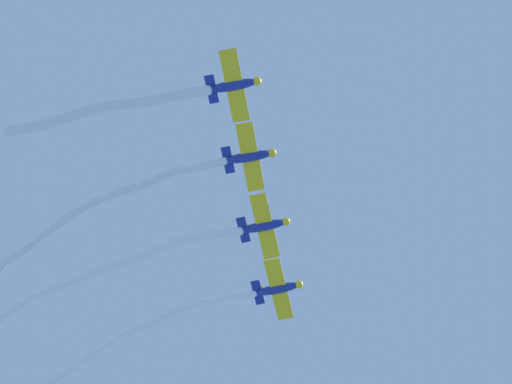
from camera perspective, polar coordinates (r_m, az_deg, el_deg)
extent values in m
ellipsoid|color=navy|center=(84.02, -1.40, 6.41)|extent=(4.48, 2.92, 0.93)
sphere|color=yellow|center=(83.89, 0.07, 6.67)|extent=(1.07, 1.07, 0.79)
ellipsoid|color=black|center=(84.32, -1.01, 6.54)|extent=(1.30, 1.08, 0.50)
cube|color=yellow|center=(83.89, -1.30, 6.40)|extent=(4.43, 6.60, 0.12)
cube|color=navy|center=(84.27, -2.68, 6.19)|extent=(1.96, 2.70, 0.10)
cube|color=yellow|center=(84.73, -2.61, 6.29)|extent=(0.98, 0.59, 1.28)
cylinder|color=white|center=(84.49, -3.98, 5.93)|extent=(3.33, 2.23, 1.22)
cylinder|color=white|center=(85.23, -6.04, 5.53)|extent=(3.36, 2.17, 1.27)
cylinder|color=white|center=(85.89, -8.05, 5.22)|extent=(3.03, 2.39, 0.94)
cylinder|color=white|center=(86.52, -9.94, 4.85)|extent=(3.09, 1.92, 0.99)
cylinder|color=white|center=(87.28, -11.80, 4.24)|extent=(3.36, 1.97, 1.12)
cylinder|color=white|center=(88.15, -13.71, 3.73)|extent=(3.21, 2.25, 1.04)
sphere|color=white|center=(84.17, -2.93, 6.12)|extent=(0.92, 0.92, 0.92)
sphere|color=white|center=(84.83, -5.02, 5.74)|extent=(0.92, 0.92, 0.92)
sphere|color=white|center=(85.66, -7.06, 5.32)|extent=(0.92, 0.92, 0.92)
sphere|color=white|center=(86.14, -9.03, 5.12)|extent=(0.92, 0.92, 0.92)
sphere|color=white|center=(86.93, -10.83, 4.58)|extent=(0.92, 0.92, 0.92)
sphere|color=white|center=(87.66, -12.76, 3.91)|extent=(0.92, 0.92, 0.92)
sphere|color=white|center=(88.66, -14.65, 3.56)|extent=(0.92, 0.92, 0.92)
ellipsoid|color=navy|center=(86.41, -0.45, 2.12)|extent=(4.47, 2.96, 0.93)
sphere|color=yellow|center=(86.29, 0.97, 2.36)|extent=(1.07, 1.07, 0.79)
ellipsoid|color=black|center=(86.70, -0.08, 2.26)|extent=(1.30, 1.08, 0.50)
cube|color=yellow|center=(86.28, -0.35, 2.11)|extent=(4.48, 6.59, 0.12)
cube|color=navy|center=(86.64, -1.70, 1.93)|extent=(1.98, 2.70, 0.10)
cube|color=yellow|center=(87.08, -1.63, 2.06)|extent=(0.97, 0.59, 1.28)
cylinder|color=white|center=(86.72, -2.70, 1.68)|extent=(2.51, 1.63, 0.79)
cylinder|color=white|center=(87.28, -4.27, 1.34)|extent=(2.79, 1.72, 1.14)
cylinder|color=white|center=(88.02, -5.91, 0.82)|extent=(2.96, 1.37, 0.76)
cylinder|color=white|center=(88.81, -7.56, 0.20)|extent=(2.95, 1.61, 0.92)
cylinder|color=white|center=(89.82, -9.17, -0.39)|extent=(3.03, 1.31, 1.07)
cylinder|color=white|center=(90.91, -10.51, -1.06)|extent=(2.45, 0.97, 0.92)
cylinder|color=white|center=(92.02, -11.75, -1.90)|extent=(2.95, 0.74, 0.76)
cylinder|color=white|center=(93.34, -12.97, -2.85)|extent=(2.78, 0.84, 0.99)
cylinder|color=white|center=(94.86, -14.12, -3.67)|extent=(2.98, 0.85, 1.18)
sphere|color=white|center=(86.54, -1.94, 1.86)|extent=(0.74, 0.74, 0.74)
sphere|color=white|center=(86.91, -3.46, 1.50)|extent=(0.74, 0.74, 0.74)
sphere|color=white|center=(87.67, -5.08, 1.18)|extent=(0.74, 0.74, 0.74)
sphere|color=white|center=(88.39, -6.73, 0.46)|extent=(0.74, 0.74, 0.74)
sphere|color=white|center=(89.24, -8.39, -0.06)|extent=(0.74, 0.74, 0.74)
sphere|color=white|center=(90.42, -9.93, -0.72)|extent=(0.74, 0.74, 0.74)
sphere|color=white|center=(91.42, -11.08, -1.39)|extent=(0.74, 0.74, 0.74)
sphere|color=white|center=(92.64, -12.41, -2.40)|extent=(0.74, 0.74, 0.74)
sphere|color=white|center=(94.04, -13.52, -3.28)|extent=(0.74, 0.74, 0.74)
sphere|color=white|center=(95.70, -14.72, -4.04)|extent=(0.74, 0.74, 0.74)
ellipsoid|color=navy|center=(88.72, 0.44, -2.07)|extent=(4.52, 2.81, 0.93)
sphere|color=yellow|center=(88.57, 1.82, -1.79)|extent=(1.06, 1.06, 0.79)
ellipsoid|color=black|center=(89.00, 0.80, -1.90)|extent=(1.30, 1.05, 0.50)
cube|color=yellow|center=(88.60, 0.54, -2.08)|extent=(4.26, 6.65, 0.12)
cube|color=navy|center=(88.97, -0.77, -2.29)|extent=(1.90, 2.71, 0.10)
cube|color=yellow|center=(89.41, -0.71, -2.14)|extent=(0.99, 0.56, 1.28)
cylinder|color=white|center=(89.01, -1.86, -2.46)|extent=(2.78, 2.11, 0.89)
cylinder|color=white|center=(89.53, -3.53, -2.68)|extent=(2.84, 1.85, 1.30)
cylinder|color=white|center=(90.23, -5.11, -3.11)|extent=(2.89, 1.52, 0.92)
cylinder|color=white|center=(90.95, -6.61, -3.69)|extent=(2.72, 1.47, 0.98)
cylinder|color=white|center=(91.81, -8.02, -4.17)|extent=(2.68, 1.51, 1.06)
cylinder|color=white|center=(92.71, -9.49, -4.67)|extent=(2.95, 1.57, 0.85)
cylinder|color=white|center=(93.76, -11.00, -5.24)|extent=(2.99, 1.45, 1.02)
cylinder|color=white|center=(94.91, -12.45, -5.79)|extent=(2.89, 1.51, 0.94)
cylinder|color=white|center=(96.08, -13.76, -6.45)|extent=(2.76, 0.95, 0.89)
cylinder|color=white|center=(97.35, -14.90, -7.25)|extent=(2.62, 0.87, 0.85)
sphere|color=white|center=(88.89, -1.00, -2.37)|extent=(0.85, 0.85, 0.85)
sphere|color=white|center=(89.16, -2.73, -2.56)|extent=(0.85, 0.85, 0.85)
sphere|color=white|center=(89.93, -4.31, -2.79)|extent=(0.85, 0.85, 0.85)
sphere|color=white|center=(90.55, -5.89, -3.42)|extent=(0.85, 0.85, 0.85)
sphere|color=white|center=(91.37, -7.33, -3.95)|extent=(0.85, 0.85, 0.85)
sphere|color=white|center=(92.27, -8.71, -4.38)|extent=(0.85, 0.85, 0.85)
sphere|color=white|center=(93.18, -10.26, -4.95)|extent=(0.85, 0.85, 0.85)
sphere|color=white|center=(94.36, -11.73, -5.52)|extent=(0.85, 0.85, 0.85)
sphere|color=white|center=(95.47, -13.15, -6.05)|extent=(0.85, 0.85, 0.85)
sphere|color=white|center=(96.71, -14.36, -6.85)|extent=(0.85, 0.85, 0.85)
ellipsoid|color=navy|center=(92.03, 1.28, -5.85)|extent=(4.52, 2.78, 0.93)
sphere|color=yellow|center=(91.88, 2.61, -5.58)|extent=(1.05, 1.05, 0.79)
ellipsoid|color=black|center=(92.30, 1.62, -5.67)|extent=(1.30, 1.05, 0.50)
cube|color=yellow|center=(91.91, 1.37, -5.86)|extent=(4.23, 6.66, 0.12)
cube|color=navy|center=(92.29, 0.11, -6.05)|extent=(1.89, 2.71, 0.10)
cube|color=yellow|center=(92.71, 0.16, -5.90)|extent=(0.99, 0.55, 1.28)
cylinder|color=white|center=(92.41, -0.89, -6.22)|extent=(2.57, 1.73, 0.84)
cylinder|color=white|center=(92.93, -2.44, -6.45)|extent=(2.69, 1.60, 0.86)
cylinder|color=white|center=(93.48, -4.07, -6.86)|extent=(3.01, 1.56, 0.81)
cylinder|color=white|center=(94.20, -5.66, -7.50)|extent=(2.92, 0.97, 0.62)
cylinder|color=white|center=(95.20, -7.15, -8.13)|extent=(2.93, 1.30, 0.80)
cylinder|color=white|center=(96.40, -8.53, -8.78)|extent=(2.84, 0.62, 0.77)
cylinder|color=white|center=(97.65, -9.83, -9.61)|extent=(2.99, 0.71, 0.77)
cylinder|color=white|center=(98.72, -11.12, -10.44)|extent=(2.78, 0.78, 0.94)
cylinder|color=white|center=(99.93, -12.29, -11.20)|extent=(2.74, 0.67, 0.74)
sphere|color=white|center=(92.21, -0.12, -6.14)|extent=(0.61, 0.61, 0.61)
sphere|color=white|center=(92.63, -1.66, -6.31)|extent=(0.61, 0.61, 0.61)
sphere|color=white|center=(93.25, -3.21, -6.59)|extent=(0.61, 0.61, 0.61)
sphere|color=white|center=(93.73, -4.92, -7.12)|extent=(0.61, 0.61, 0.61)
sphere|color=white|center=(94.69, -6.39, -7.87)|extent=(0.61, 0.61, 0.61)
sphere|color=white|center=(95.73, -7.91, -8.37)|extent=(0.61, 0.61, 0.61)
sphere|color=white|center=(97.08, -9.15, -9.18)|extent=(0.61, 0.61, 0.61)
sphere|color=white|center=(98.25, -10.49, -10.04)|extent=(0.61, 0.61, 0.61)
sphere|color=white|center=(99.20, -11.74, -10.84)|extent=(0.61, 0.61, 0.61)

